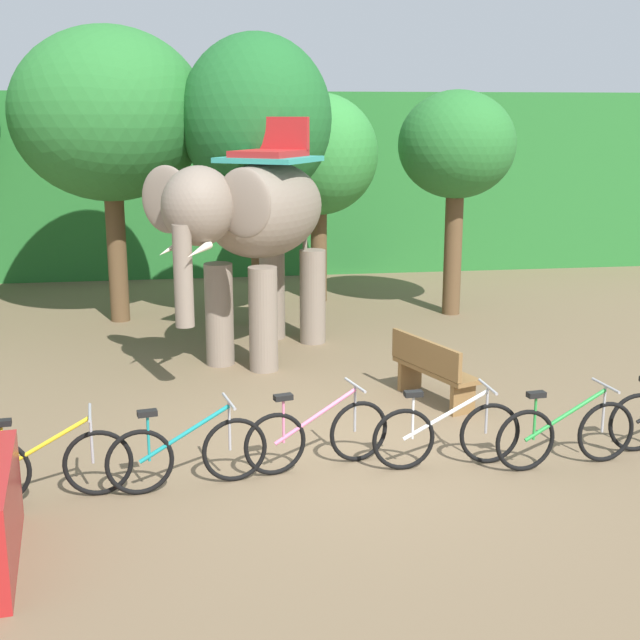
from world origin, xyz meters
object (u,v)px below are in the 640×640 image
(tree_left, at_px, (109,115))
(tree_center_right, at_px, (457,148))
(tree_far_left, at_px, (256,120))
(tree_far_right, at_px, (319,156))
(bike_white, at_px, (447,434))
(bike_teal, at_px, (188,453))
(elephant, at_px, (257,221))
(bike_pink, at_px, (317,435))
(wooden_bench, at_px, (432,368))
(bike_green, at_px, (566,434))
(bike_yellow, at_px, (46,465))

(tree_left, height_order, tree_center_right, tree_left)
(tree_far_left, height_order, tree_far_right, tree_far_left)
(bike_white, bearing_deg, bike_teal, -177.19)
(tree_left, relative_size, elephant, 1.34)
(bike_pink, distance_m, wooden_bench, 2.72)
(bike_pink, relative_size, wooden_bench, 1.08)
(tree_left, bearing_deg, bike_teal, -80.70)
(bike_pink, relative_size, bike_white, 0.98)
(tree_far_right, xyz_separation_m, bike_green, (1.43, -9.02, -2.61))
(tree_far_left, xyz_separation_m, bike_yellow, (-2.72, -7.15, -3.33))
(tree_far_left, bearing_deg, bike_yellow, -110.86)
(bike_green, xyz_separation_m, wooden_bench, (-0.87, 2.35, 0.09))
(tree_far_left, bearing_deg, bike_white, -77.56)
(elephant, relative_size, wooden_bench, 2.59)
(elephant, height_order, bike_teal, elephant)
(bike_yellow, bearing_deg, tree_center_right, 49.01)
(elephant, bearing_deg, bike_white, -69.91)
(bike_pink, xyz_separation_m, bike_green, (2.73, -0.37, 0.00))
(tree_far_right, bearing_deg, tree_center_right, -33.40)
(bike_teal, bearing_deg, tree_far_right, 73.14)
(tree_far_left, relative_size, bike_teal, 3.09)
(tree_left, distance_m, wooden_bench, 7.84)
(tree_left, bearing_deg, bike_white, -61.66)
(tree_left, bearing_deg, tree_center_right, -3.31)
(tree_far_left, height_order, tree_center_right, tree_far_left)
(tree_center_right, height_order, bike_yellow, tree_center_right)
(tree_far_left, xyz_separation_m, bike_teal, (-1.32, -7.04, -3.33))
(bike_teal, distance_m, bike_green, 4.15)
(bike_pink, bearing_deg, tree_far_left, 90.85)
(tree_far_left, xyz_separation_m, bike_white, (1.52, -6.91, -3.33))
(tree_far_right, bearing_deg, elephant, -110.97)
(tree_far_right, bearing_deg, wooden_bench, -85.24)
(bike_green, bearing_deg, tree_far_left, 111.75)
(tree_left, xyz_separation_m, elephant, (2.40, -2.94, -1.59))
(bike_pink, xyz_separation_m, wooden_bench, (1.86, 1.98, 0.09))
(tree_far_left, distance_m, bike_pink, 7.51)
(elephant, bearing_deg, bike_yellow, -117.26)
(tree_left, distance_m, elephant, 4.12)
(bike_white, bearing_deg, tree_far_right, 90.79)
(bike_pink, bearing_deg, tree_left, 109.85)
(bike_pink, bearing_deg, tree_center_right, 62.46)
(tree_far_left, bearing_deg, bike_pink, -89.15)
(bike_white, bearing_deg, tree_center_right, 72.64)
(tree_left, bearing_deg, bike_green, -55.26)
(tree_far_right, bearing_deg, bike_green, -81.00)
(bike_teal, height_order, bike_white, same)
(tree_far_left, relative_size, elephant, 1.30)
(tree_far_left, bearing_deg, tree_left, 164.54)
(bike_yellow, relative_size, bike_green, 1.00)
(bike_white, relative_size, bike_green, 1.00)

